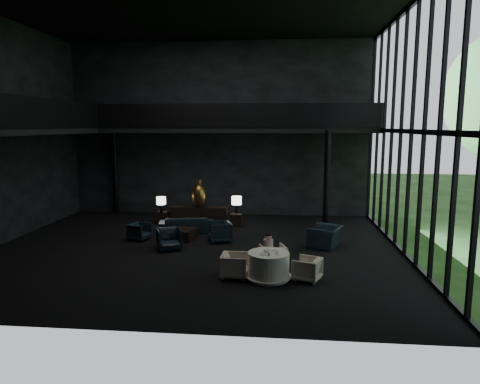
# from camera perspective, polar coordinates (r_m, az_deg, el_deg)

# --- Properties ---
(floor) EXTENTS (14.00, 12.00, 0.02)m
(floor) POSITION_cam_1_polar(r_m,az_deg,el_deg) (14.86, -5.99, -7.56)
(floor) COLOR black
(floor) RESTS_ON ground
(ceiling) EXTENTS (14.00, 12.00, 0.02)m
(ceiling) POSITION_cam_1_polar(r_m,az_deg,el_deg) (14.76, -6.53, 23.77)
(ceiling) COLOR black
(ceiling) RESTS_ON ground
(wall_back) EXTENTS (14.00, 0.04, 8.00)m
(wall_back) POSITION_cam_1_polar(r_m,az_deg,el_deg) (20.17, -2.78, 8.30)
(wall_back) COLOR black
(wall_back) RESTS_ON ground
(wall_front) EXTENTS (14.00, 0.04, 8.00)m
(wall_front) POSITION_cam_1_polar(r_m,az_deg,el_deg) (8.47, -14.50, 7.36)
(wall_front) COLOR black
(wall_front) RESTS_ON ground
(curtain_wall) EXTENTS (0.20, 12.00, 8.00)m
(curtain_wall) POSITION_cam_1_polar(r_m,az_deg,el_deg) (14.55, 21.90, 7.49)
(curtain_wall) COLOR black
(curtain_wall) RESTS_ON ground
(mezzanine_left) EXTENTS (2.00, 12.00, 0.25)m
(mezzanine_left) POSITION_cam_1_polar(r_m,az_deg,el_deg) (16.55, -27.23, 7.24)
(mezzanine_left) COLOR black
(mezzanine_left) RESTS_ON wall_left
(mezzanine_back) EXTENTS (12.00, 2.00, 0.25)m
(mezzanine_back) POSITION_cam_1_polar(r_m,az_deg,el_deg) (19.06, -0.21, 8.28)
(mezzanine_back) COLOR black
(mezzanine_back) RESTS_ON wall_back
(railing_left) EXTENTS (0.06, 12.00, 1.00)m
(railing_left) POSITION_cam_1_polar(r_m,az_deg,el_deg) (16.04, -24.32, 9.56)
(railing_left) COLOR black
(railing_left) RESTS_ON mezzanine_left
(railing_back) EXTENTS (12.00, 0.06, 1.00)m
(railing_back) POSITION_cam_1_polar(r_m,az_deg,el_deg) (18.07, -0.53, 10.15)
(railing_back) COLOR black
(railing_back) RESTS_ON mezzanine_back
(column_nw) EXTENTS (0.24, 0.24, 4.00)m
(column_nw) POSITION_cam_1_polar(r_m,az_deg,el_deg) (21.29, -16.31, 2.59)
(column_nw) COLOR black
(column_nw) RESTS_ON floor
(column_ne) EXTENTS (0.24, 0.24, 4.00)m
(column_ne) POSITION_cam_1_polar(r_m,az_deg,el_deg) (18.20, 11.48, 1.77)
(column_ne) COLOR black
(column_ne) RESTS_ON floor
(console) EXTENTS (2.38, 0.54, 0.76)m
(console) POSITION_cam_1_polar(r_m,az_deg,el_deg) (18.42, -5.41, -3.13)
(console) COLOR black
(console) RESTS_ON floor
(bronze_urn) EXTENTS (0.64, 0.64, 1.19)m
(bronze_urn) POSITION_cam_1_polar(r_m,az_deg,el_deg) (18.20, -5.49, -0.44)
(bronze_urn) COLOR olive
(bronze_urn) RESTS_ON console
(side_table_left) EXTENTS (0.48, 0.48, 0.53)m
(side_table_left) POSITION_cam_1_polar(r_m,az_deg,el_deg) (18.80, -10.22, -3.34)
(side_table_left) COLOR black
(side_table_left) RESTS_ON floor
(table_lamp_left) EXTENTS (0.40, 0.40, 0.67)m
(table_lamp_left) POSITION_cam_1_polar(r_m,az_deg,el_deg) (18.44, -10.47, -1.24)
(table_lamp_left) COLOR black
(table_lamp_left) RESTS_ON side_table_left
(side_table_right) EXTENTS (0.47, 0.47, 0.52)m
(side_table_right) POSITION_cam_1_polar(r_m,az_deg,el_deg) (18.03, -0.51, -3.74)
(side_table_right) COLOR black
(side_table_right) RESTS_ON floor
(table_lamp_right) EXTENTS (0.43, 0.43, 0.72)m
(table_lamp_right) POSITION_cam_1_polar(r_m,az_deg,el_deg) (18.03, -0.46, -1.24)
(table_lamp_right) COLOR black
(table_lamp_right) RESTS_ON side_table_right
(sofa) EXTENTS (2.31, 1.07, 0.87)m
(sofa) POSITION_cam_1_polar(r_m,az_deg,el_deg) (17.09, -7.13, -3.90)
(sofa) COLOR #192831
(sofa) RESTS_ON floor
(lounge_armchair_west) EXTENTS (0.70, 0.72, 0.61)m
(lounge_armchair_west) POSITION_cam_1_polar(r_m,az_deg,el_deg) (16.27, -13.25, -5.20)
(lounge_armchair_west) COLOR #1E2D3C
(lounge_armchair_west) RESTS_ON floor
(lounge_armchair_east) EXTENTS (0.99, 1.02, 0.85)m
(lounge_armchair_east) POSITION_cam_1_polar(r_m,az_deg,el_deg) (15.59, -2.71, -5.11)
(lounge_armchair_east) COLOR #122633
(lounge_armchair_east) RESTS_ON floor
(lounge_armchair_south) EXTENTS (1.04, 1.01, 0.83)m
(lounge_armchair_south) POSITION_cam_1_polar(r_m,az_deg,el_deg) (14.79, -9.43, -6.04)
(lounge_armchair_south) COLOR black
(lounge_armchair_south) RESTS_ON floor
(window_armchair) EXTENTS (1.17, 1.39, 1.04)m
(window_armchair) POSITION_cam_1_polar(r_m,az_deg,el_deg) (15.16, 11.28, -5.31)
(window_armchair) COLOR black
(window_armchair) RESTS_ON floor
(coffee_table) EXTENTS (1.02, 1.02, 0.39)m
(coffee_table) POSITION_cam_1_polar(r_m,az_deg,el_deg) (16.10, -7.73, -5.58)
(coffee_table) COLOR black
(coffee_table) RESTS_ON floor
(dining_table) EXTENTS (1.29, 1.29, 0.75)m
(dining_table) POSITION_cam_1_polar(r_m,az_deg,el_deg) (11.95, 3.82, -9.99)
(dining_table) COLOR white
(dining_table) RESTS_ON floor
(dining_chair_north) EXTENTS (0.82, 0.79, 0.68)m
(dining_chair_north) POSITION_cam_1_polar(r_m,az_deg,el_deg) (12.95, 4.43, -8.46)
(dining_chair_north) COLOR #A49B92
(dining_chair_north) RESTS_ON floor
(dining_chair_east) EXTENTS (0.76, 0.78, 0.62)m
(dining_chair_east) POSITION_cam_1_polar(r_m,az_deg,el_deg) (11.97, 8.94, -10.13)
(dining_chair_east) COLOR #C3B19C
(dining_chair_east) RESTS_ON floor
(dining_chair_west) EXTENTS (0.65, 0.69, 0.70)m
(dining_chair_west) POSITION_cam_1_polar(r_m,az_deg,el_deg) (12.05, -0.71, -9.70)
(dining_chair_west) COLOR #B5A89D
(dining_chair_west) RESTS_ON floor
(child) EXTENTS (0.29, 0.29, 0.62)m
(child) POSITION_cam_1_polar(r_m,az_deg,el_deg) (12.76, 3.80, -6.75)
(child) COLOR #CB7F92
(child) RESTS_ON dining_chair_north
(plate_a) EXTENTS (0.26, 0.26, 0.02)m
(plate_a) POSITION_cam_1_polar(r_m,az_deg,el_deg) (11.64, 3.24, -8.27)
(plate_a) COLOR white
(plate_a) RESTS_ON dining_table
(plate_b) EXTENTS (0.26, 0.26, 0.01)m
(plate_b) POSITION_cam_1_polar(r_m,az_deg,el_deg) (11.99, 4.60, -7.79)
(plate_b) COLOR white
(plate_b) RESTS_ON dining_table
(saucer) EXTENTS (0.21, 0.21, 0.01)m
(saucer) POSITION_cam_1_polar(r_m,az_deg,el_deg) (11.66, 5.05, -8.27)
(saucer) COLOR white
(saucer) RESTS_ON dining_table
(coffee_cup) EXTENTS (0.11, 0.11, 0.07)m
(coffee_cup) POSITION_cam_1_polar(r_m,az_deg,el_deg) (11.70, 5.01, -8.01)
(coffee_cup) COLOR white
(coffee_cup) RESTS_ON saucer
(cereal_bowl) EXTENTS (0.18, 0.18, 0.09)m
(cereal_bowl) POSITION_cam_1_polar(r_m,az_deg,el_deg) (11.85, 3.57, -7.79)
(cereal_bowl) COLOR white
(cereal_bowl) RESTS_ON dining_table
(cream_pot) EXTENTS (0.07, 0.07, 0.08)m
(cream_pot) POSITION_cam_1_polar(r_m,az_deg,el_deg) (11.51, 3.89, -8.32)
(cream_pot) COLOR #99999E
(cream_pot) RESTS_ON dining_table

